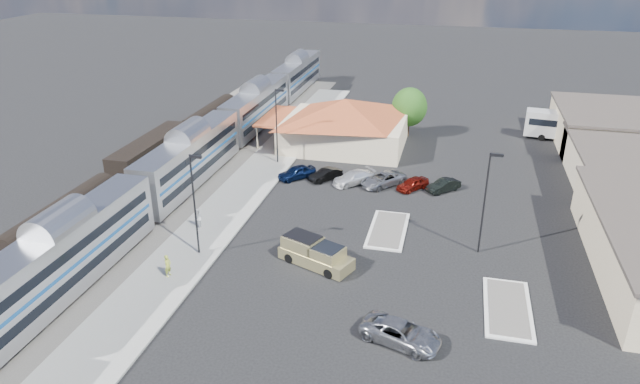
% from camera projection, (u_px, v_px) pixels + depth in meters
% --- Properties ---
extents(ground, '(280.00, 280.00, 0.00)m').
position_uv_depth(ground, '(341.00, 236.00, 51.29)').
color(ground, black).
rests_on(ground, ground).
extents(railbed, '(16.00, 100.00, 0.12)m').
position_uv_depth(railbed, '(169.00, 180.00, 62.91)').
color(railbed, '#4C4944').
rests_on(railbed, ground).
extents(platform, '(5.50, 92.00, 0.18)m').
position_uv_depth(platform, '(239.00, 195.00, 59.18)').
color(platform, gray).
rests_on(platform, ground).
extents(passenger_train, '(3.00, 104.00, 5.55)m').
position_uv_depth(passenger_train, '(191.00, 160.00, 60.76)').
color(passenger_train, silver).
rests_on(passenger_train, ground).
extents(freight_cars, '(2.80, 46.00, 4.00)m').
position_uv_depth(freight_cars, '(152.00, 156.00, 64.52)').
color(freight_cars, black).
rests_on(freight_cars, ground).
extents(station_depot, '(18.35, 12.24, 6.20)m').
position_uv_depth(station_depot, '(344.00, 123.00, 72.30)').
color(station_depot, beige).
rests_on(station_depot, ground).
extents(traffic_island_south, '(3.30, 7.50, 0.21)m').
position_uv_depth(traffic_island_south, '(388.00, 230.00, 52.16)').
color(traffic_island_south, silver).
rests_on(traffic_island_south, ground).
extents(traffic_island_north, '(3.30, 7.50, 0.21)m').
position_uv_depth(traffic_island_north, '(508.00, 308.00, 41.12)').
color(traffic_island_north, silver).
rests_on(traffic_island_north, ground).
extents(lamp_plat_s, '(1.08, 0.25, 9.00)m').
position_uv_depth(lamp_plat_s, '(195.00, 197.00, 46.16)').
color(lamp_plat_s, black).
rests_on(lamp_plat_s, ground).
extents(lamp_plat_n, '(1.08, 0.25, 9.00)m').
position_uv_depth(lamp_plat_n, '(277.00, 120.00, 65.68)').
color(lamp_plat_n, black).
rests_on(lamp_plat_n, ground).
extents(lamp_lot, '(1.08, 0.25, 9.00)m').
position_uv_depth(lamp_lot, '(487.00, 195.00, 46.50)').
color(lamp_lot, black).
rests_on(lamp_lot, ground).
extents(tree_depot, '(4.71, 4.71, 6.63)m').
position_uv_depth(tree_depot, '(409.00, 107.00, 75.63)').
color(tree_depot, '#382314').
rests_on(tree_depot, ground).
extents(pickup_truck, '(6.63, 4.48, 2.15)m').
position_uv_depth(pickup_truck, '(316.00, 254.00, 46.36)').
color(pickup_truck, tan).
rests_on(pickup_truck, ground).
extents(suv, '(5.92, 4.02, 1.51)m').
position_uv_depth(suv, '(401.00, 333.00, 37.49)').
color(suv, '#9A9CA2').
rests_on(suv, ground).
extents(coach_bus, '(11.83, 3.89, 3.73)m').
position_uv_depth(coach_bus, '(572.00, 125.00, 74.45)').
color(coach_bus, silver).
rests_on(coach_bus, ground).
extents(person_a, '(0.53, 0.73, 1.86)m').
position_uv_depth(person_a, '(168.00, 266.00, 44.52)').
color(person_a, '#AEBB3A').
rests_on(person_a, platform).
extents(person_b, '(0.88, 1.03, 1.84)m').
position_uv_depth(person_b, '(198.00, 218.00, 52.05)').
color(person_b, white).
rests_on(person_b, platform).
extents(parked_car_a, '(4.30, 4.31, 1.48)m').
position_uv_depth(parked_car_a, '(297.00, 172.00, 63.28)').
color(parked_car_a, '#0B183A').
rests_on(parked_car_a, ground).
extents(parked_car_b, '(3.53, 3.89, 1.29)m').
position_uv_depth(parked_car_b, '(325.00, 175.00, 62.90)').
color(parked_car_b, black).
rests_on(parked_car_b, ground).
extents(parked_car_c, '(4.88, 4.83, 1.42)m').
position_uv_depth(parked_car_c, '(353.00, 178.00, 61.91)').
color(parked_car_c, white).
rests_on(parked_car_c, ground).
extents(parked_car_d, '(5.27, 5.53, 1.46)m').
position_uv_depth(parked_car_d, '(383.00, 179.00, 61.48)').
color(parked_car_d, gray).
rests_on(parked_car_d, ground).
extents(parked_car_e, '(3.62, 4.01, 1.32)m').
position_uv_depth(parked_car_e, '(413.00, 184.00, 60.55)').
color(parked_car_e, maroon).
rests_on(parked_car_e, ground).
extents(parked_car_f, '(3.70, 3.71, 1.28)m').
position_uv_depth(parked_car_f, '(443.00, 186.00, 60.13)').
color(parked_car_f, black).
rests_on(parked_car_f, ground).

